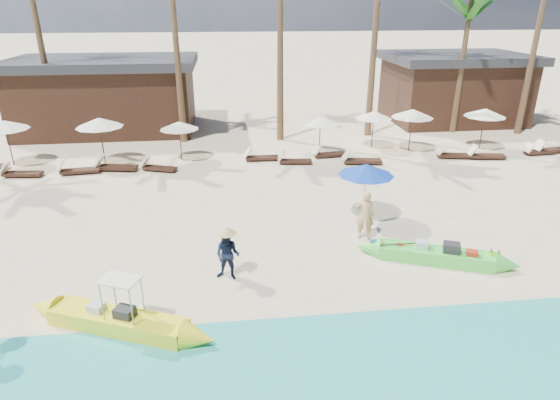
{
  "coord_description": "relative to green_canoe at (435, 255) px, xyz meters",
  "views": [
    {
      "loc": [
        -0.94,
        -12.09,
        7.33
      ],
      "look_at": [
        0.72,
        2.0,
        1.31
      ],
      "focal_mm": 30.0,
      "sensor_mm": 36.0,
      "label": 1
    }
  ],
  "objects": [
    {
      "name": "lounger_4_left",
      "position": [
        -13.08,
        9.53,
        -0.02
      ],
      "size": [
        1.88,
        0.75,
        0.62
      ],
      "rotation": [
        0.0,
        0.0,
        0.11
      ],
      "color": "#341D15",
      "rests_on": "ground"
    },
    {
      "name": "resort_parasol_4",
      "position": [
        -12.14,
        10.9,
        1.83
      ],
      "size": [
        2.22,
        2.22,
        2.29
      ],
      "color": "#341D15",
      "rests_on": "ground"
    },
    {
      "name": "resort_parasol_7",
      "position": [
        1.68,
        12.06,
        1.56
      ],
      "size": [
        1.93,
        1.93,
        1.98
      ],
      "color": "#341D15",
      "rests_on": "ground"
    },
    {
      "name": "lounger_3_right",
      "position": [
        -15.56,
        9.43,
        -0.03
      ],
      "size": [
        1.82,
        0.72,
        0.6
      ],
      "rotation": [
        0.0,
        0.0,
        -0.1
      ],
      "color": "#341D15",
      "rests_on": "ground"
    },
    {
      "name": "wet_sand_strip",
      "position": [
        -5.22,
        -4.71,
        -0.23
      ],
      "size": [
        240.0,
        4.5,
        0.01
      ],
      "primitive_type": "cube",
      "color": "tan",
      "rests_on": "ground"
    },
    {
      "name": "lounger_5_left",
      "position": [
        -9.45,
        9.53,
        -0.04
      ],
      "size": [
        1.74,
        1.04,
        0.57
      ],
      "rotation": [
        0.0,
        0.0,
        -0.34
      ],
      "color": "#341D15",
      "rests_on": "ground"
    },
    {
      "name": "resort_parasol_8",
      "position": [
        3.48,
        11.25,
        1.78
      ],
      "size": [
        2.16,
        2.16,
        2.23
      ],
      "color": "#341D15",
      "rests_on": "ground"
    },
    {
      "name": "blue_umbrella",
      "position": [
        -1.35,
        3.22,
        1.69
      ],
      "size": [
        1.97,
        1.97,
        2.12
      ],
      "color": "#99999E",
      "rests_on": "ground"
    },
    {
      "name": "palm_6",
      "position": [
        7.62,
        14.81,
        6.82
      ],
      "size": [
        2.08,
        2.08,
        8.51
      ],
      "color": "brown",
      "rests_on": "ground"
    },
    {
      "name": "lounger_6_right",
      "position": [
        -2.97,
        9.81,
        -0.04
      ],
      "size": [
        1.7,
        0.72,
        0.56
      ],
      "rotation": [
        0.0,
        0.0,
        -0.13
      ],
      "color": "#341D15",
      "rests_on": "ground"
    },
    {
      "name": "lounger_9_right",
      "position": [
        9.86,
        9.8,
        -0.04
      ],
      "size": [
        1.68,
        0.63,
        0.56
      ],
      "rotation": [
        0.0,
        0.0,
        0.08
      ],
      "color": "#341D15",
      "rests_on": "ground"
    },
    {
      "name": "resort_parasol_5",
      "position": [
        -8.44,
        11.06,
        1.54
      ],
      "size": [
        1.9,
        1.9,
        1.96
      ],
      "color": "#341D15",
      "rests_on": "ground"
    },
    {
      "name": "lounger_7_left",
      "position": [
        -1.07,
        10.66,
        -0.04
      ],
      "size": [
        1.75,
        0.72,
        0.58
      ],
      "rotation": [
        0.0,
        0.0,
        0.12
      ],
      "color": "#341D15",
      "rests_on": "ground"
    },
    {
      "name": "resort_parasol_3",
      "position": [
        -16.52,
        11.22,
        1.76
      ],
      "size": [
        2.14,
        2.14,
        2.21
      ],
      "color": "#341D15",
      "rests_on": "ground"
    },
    {
      "name": "green_canoe",
      "position": [
        0.0,
        0.0,
        0.0
      ],
      "size": [
        5.12,
        2.33,
        0.69
      ],
      "rotation": [
        0.0,
        0.0,
        -0.38
      ],
      "color": "#45DE43",
      "rests_on": "ground"
    },
    {
      "name": "lounger_6_left",
      "position": [
        -4.58,
        10.52,
        -0.03
      ],
      "size": [
        1.73,
        0.56,
        0.59
      ],
      "rotation": [
        0.0,
        0.0,
        -0.02
      ],
      "color": "#341D15",
      "rests_on": "ground"
    },
    {
      "name": "pavilion_east",
      "position": [
        8.78,
        17.79,
        1.96
      ],
      "size": [
        8.8,
        6.6,
        4.3
      ],
      "color": "#341D15",
      "rests_on": "ground"
    },
    {
      "name": "lounger_4_right",
      "position": [
        -11.47,
        9.81,
        -0.01
      ],
      "size": [
        2.01,
        0.94,
        0.66
      ],
      "rotation": [
        0.0,
        0.0,
        -0.19
      ],
      "color": "#341D15",
      "rests_on": "ground"
    },
    {
      "name": "vendor_green",
      "position": [
        -6.28,
        -0.19,
        0.52
      ],
      "size": [
        0.87,
        0.77,
        1.5
      ],
      "primitive_type": "imported",
      "rotation": [
        0.0,
        0.0,
        -0.33
      ],
      "color": "#131C34",
      "rests_on": "ground"
    },
    {
      "name": "resort_parasol_9",
      "position": [
        7.39,
        11.12,
        1.75
      ],
      "size": [
        2.14,
        2.14,
        2.2
      ],
      "color": "#341D15",
      "rests_on": "ground"
    },
    {
      "name": "pavilion_west",
      "position": [
        -13.22,
        17.79,
        1.96
      ],
      "size": [
        10.8,
        6.6,
        4.3
      ],
      "color": "#341D15",
      "rests_on": "ground"
    },
    {
      "name": "lounger_9_left",
      "position": [
        6.75,
        9.46,
        -0.02
      ],
      "size": [
        1.92,
        0.84,
        0.63
      ],
      "rotation": [
        0.0,
        0.0,
        -0.15
      ],
      "color": "#341D15",
      "rests_on": "ground"
    },
    {
      "name": "lounger_10_left",
      "position": [
        10.61,
        9.99,
        -0.02
      ],
      "size": [
        1.95,
        0.77,
        0.64
      ],
      "rotation": [
        0.0,
        0.0,
        0.1
      ],
      "color": "#341D15",
      "rests_on": "ground"
    },
    {
      "name": "ground",
      "position": [
        -5.22,
        0.29,
        -0.23
      ],
      "size": [
        240.0,
        240.0,
        0.0
      ],
      "primitive_type": "plane",
      "color": "beige",
      "rests_on": "ground"
    },
    {
      "name": "lounger_8_left",
      "position": [
        5.23,
        9.75,
        -0.02
      ],
      "size": [
        1.9,
        0.86,
        0.62
      ],
      "rotation": [
        0.0,
        0.0,
        -0.17
      ],
      "color": "#341D15",
      "rests_on": "ground"
    },
    {
      "name": "resort_parasol_6",
      "position": [
        -1.39,
        11.17,
        1.57
      ],
      "size": [
        1.94,
        1.94,
        2.0
      ],
      "color": "#341D15",
      "rests_on": "ground"
    },
    {
      "name": "tourist",
      "position": [
        -1.74,
        1.76,
        0.62
      ],
      "size": [
        0.72,
        0.58,
        1.7
      ],
      "primitive_type": "imported",
      "rotation": [
        0.0,
        0.0,
        2.82
      ],
      "color": "tan",
      "rests_on": "ground"
    },
    {
      "name": "yellow_canoe",
      "position": [
        -8.96,
        -2.17,
        0.01
      ],
      "size": [
        5.32,
        2.51,
        1.46
      ],
      "rotation": [
        0.0,
        0.0,
        -0.4
      ],
      "color": "yellow",
      "rests_on": "ground"
    },
    {
      "name": "lounger_7_right",
      "position": [
        0.28,
        9.41,
        -0.01
      ],
      "size": [
        1.97,
        0.82,
        0.65
      ],
      "rotation": [
        0.0,
        0.0,
        -0.13
      ],
      "color": "#341D15",
      "rests_on": "ground"
    }
  ]
}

